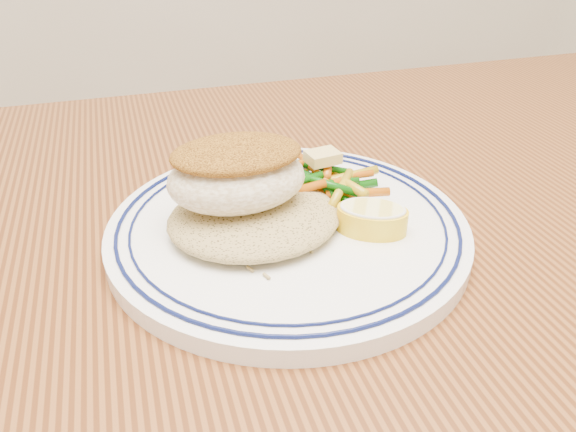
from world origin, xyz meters
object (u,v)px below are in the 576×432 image
(dining_table, at_px, (272,372))
(fish_fillet, at_px, (237,173))
(plate, at_px, (288,227))
(rice_pilaf, at_px, (254,214))
(vegetable_pile, at_px, (320,183))
(lemon_wedge, at_px, (372,217))

(dining_table, xyz_separation_m, fish_fillet, (-0.01, 0.05, 0.16))
(dining_table, bearing_deg, plate, 59.76)
(rice_pilaf, distance_m, fish_fillet, 0.04)
(plate, distance_m, fish_fillet, 0.07)
(fish_fillet, bearing_deg, vegetable_pile, 17.57)
(lemon_wedge, bearing_deg, dining_table, -169.38)
(dining_table, bearing_deg, rice_pilaf, 89.71)
(rice_pilaf, distance_m, lemon_wedge, 0.09)
(plate, height_order, rice_pilaf, rice_pilaf)
(rice_pilaf, height_order, vegetable_pile, vegetable_pile)
(lemon_wedge, bearing_deg, vegetable_pile, 107.78)
(dining_table, distance_m, fish_fillet, 0.17)
(rice_pilaf, xyz_separation_m, vegetable_pile, (0.07, 0.03, 0.00))
(fish_fillet, bearing_deg, lemon_wedge, -21.72)
(dining_table, height_order, vegetable_pile, vegetable_pile)
(dining_table, height_order, fish_fillet, fish_fillet)
(rice_pilaf, xyz_separation_m, fish_fillet, (-0.01, 0.01, 0.03))
(plate, xyz_separation_m, rice_pilaf, (-0.03, -0.00, 0.02))
(dining_table, bearing_deg, fish_fillet, 100.58)
(dining_table, relative_size, vegetable_pile, 13.24)
(lemon_wedge, bearing_deg, rice_pilaf, 160.74)
(dining_table, height_order, lemon_wedge, lemon_wedge)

